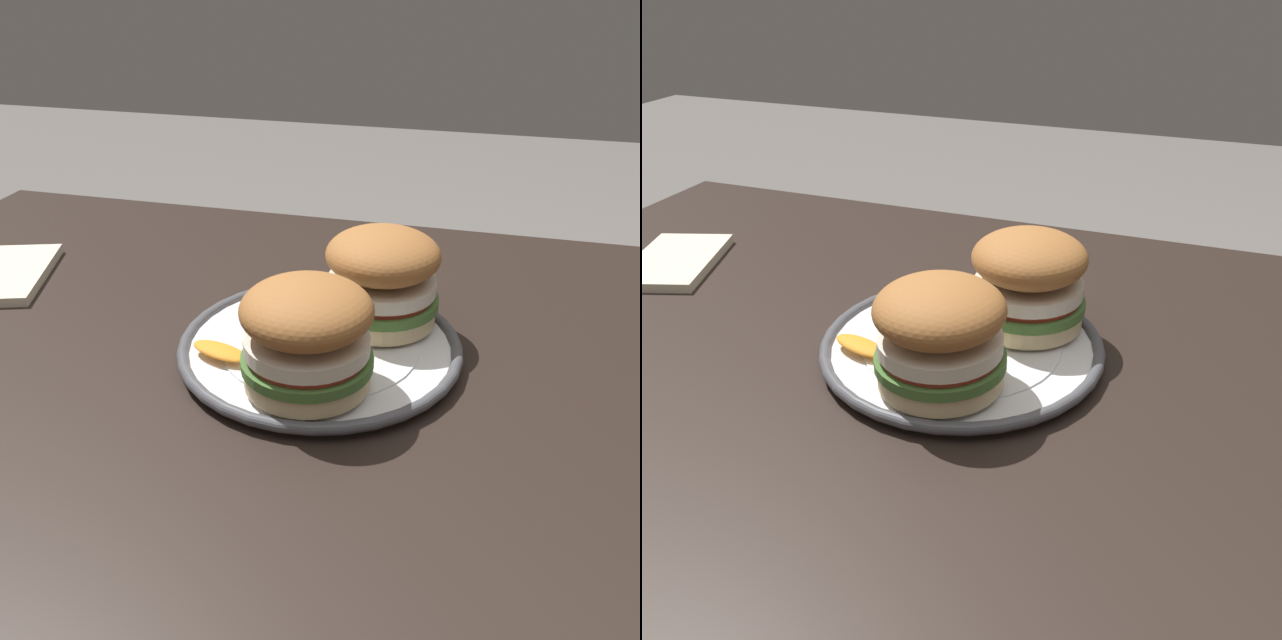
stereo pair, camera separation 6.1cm
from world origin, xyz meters
TOP-DOWN VIEW (x-y plane):
  - dining_table at (0.00, 0.00)m, footprint 1.41×0.87m
  - dinner_plate at (0.08, -0.05)m, footprint 0.29×0.29m
  - sandwich_half_left at (0.03, -0.11)m, footprint 0.15×0.15m
  - sandwich_half_right at (0.07, 0.02)m, footprint 0.13×0.13m
  - orange_peel_curled at (0.12, -0.11)m, footprint 0.06×0.06m
  - orange_peel_strip_long at (0.17, -0.00)m, footprint 0.07×0.04m
  - folded_napkin at (0.50, -0.13)m, footprint 0.15×0.18m

SIDE VIEW (x-z plane):
  - dining_table at x=0.00m, z-range 0.27..0.98m
  - folded_napkin at x=0.50m, z-range 0.71..0.72m
  - dinner_plate at x=0.08m, z-range 0.71..0.73m
  - orange_peel_strip_long at x=0.17m, z-range 0.73..0.74m
  - orange_peel_curled at x=0.12m, z-range 0.73..0.74m
  - sandwich_half_left at x=0.03m, z-range 0.73..0.83m
  - sandwich_half_right at x=0.07m, z-range 0.73..0.83m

